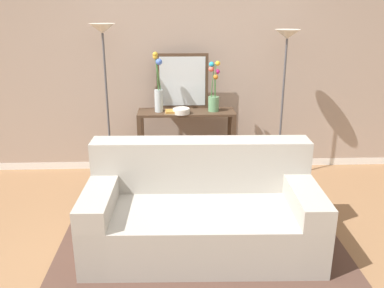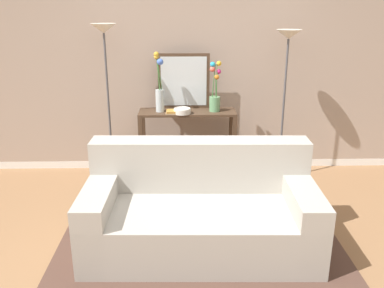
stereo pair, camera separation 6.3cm
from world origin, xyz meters
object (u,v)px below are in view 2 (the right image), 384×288
(wall_mirror, at_px, (184,81))
(floor_lamp_right, at_px, (287,64))
(book_stack, at_px, (174,112))
(floor_lamp_left, at_px, (106,60))
(fruit_bowl, at_px, (182,111))
(vase_tall_flowers, at_px, (159,91))
(vase_short_flowers, at_px, (215,95))
(couch, at_px, (200,213))
(console_table, at_px, (187,133))
(book_row_under_console, at_px, (163,173))

(wall_mirror, bearing_deg, floor_lamp_right, -11.00)
(book_stack, bearing_deg, floor_lamp_left, 178.04)
(floor_lamp_left, height_order, fruit_bowl, floor_lamp_left)
(fruit_bowl, relative_size, book_stack, 1.02)
(vase_tall_flowers, xyz_separation_m, book_stack, (0.16, -0.08, -0.23))
(vase_short_flowers, bearing_deg, floor_lamp_left, -176.98)
(couch, xyz_separation_m, console_table, (-0.09, 1.48, 0.26))
(console_table, relative_size, book_stack, 5.90)
(couch, bearing_deg, wall_mirror, 94.45)
(couch, height_order, floor_lamp_left, floor_lamp_left)
(fruit_bowl, height_order, book_row_under_console, fruit_bowl)
(vase_short_flowers, height_order, fruit_bowl, vase_short_flowers)
(vase_tall_flowers, bearing_deg, wall_mirror, 31.13)
(floor_lamp_left, xyz_separation_m, wall_mirror, (0.85, 0.22, -0.27))
(wall_mirror, xyz_separation_m, book_row_under_console, (-0.26, -0.15, -1.10))
(console_table, distance_m, vase_tall_flowers, 0.60)
(book_stack, bearing_deg, console_table, 32.43)
(book_stack, bearing_deg, wall_mirror, 65.25)
(wall_mirror, height_order, vase_short_flowers, wall_mirror)
(couch, bearing_deg, floor_lamp_right, 54.43)
(floor_lamp_left, xyz_separation_m, fruit_bowl, (0.83, -0.04, -0.56))
(fruit_bowl, height_order, book_stack, fruit_bowl)
(couch, xyz_separation_m, vase_tall_flowers, (-0.40, 1.47, 0.77))
(floor_lamp_left, relative_size, book_row_under_console, 5.70)
(floor_lamp_right, bearing_deg, vase_tall_flowers, 177.80)
(wall_mirror, height_order, book_stack, wall_mirror)
(couch, distance_m, book_stack, 1.51)
(couch, relative_size, book_stack, 10.26)
(floor_lamp_left, height_order, floor_lamp_right, floor_lamp_left)
(vase_short_flowers, bearing_deg, wall_mirror, 156.04)
(couch, relative_size, fruit_bowl, 10.11)
(vase_tall_flowers, relative_size, fruit_bowl, 3.53)
(floor_lamp_right, distance_m, book_stack, 1.36)
(book_row_under_console, bearing_deg, vase_tall_flowers, -129.46)
(vase_short_flowers, xyz_separation_m, book_row_under_console, (-0.62, 0.01, -0.97))
(couch, distance_m, console_table, 1.51)
(wall_mirror, bearing_deg, book_stack, -114.75)
(floor_lamp_right, xyz_separation_m, wall_mirror, (-1.14, 0.22, -0.22))
(floor_lamp_right, height_order, vase_short_flowers, floor_lamp_right)
(wall_mirror, xyz_separation_m, fruit_bowl, (-0.02, -0.26, -0.29))
(console_table, distance_m, floor_lamp_left, 1.24)
(wall_mirror, bearing_deg, vase_short_flowers, -23.96)
(wall_mirror, bearing_deg, fruit_bowl, -94.53)
(book_stack, relative_size, book_row_under_console, 0.60)
(fruit_bowl, bearing_deg, console_table, 61.73)
(vase_short_flowers, xyz_separation_m, fruit_bowl, (-0.37, -0.10, -0.16))
(book_row_under_console, bearing_deg, wall_mirror, 29.69)
(couch, distance_m, book_row_under_console, 1.55)
(wall_mirror, relative_size, book_stack, 3.38)
(wall_mirror, bearing_deg, floor_lamp_left, -165.44)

